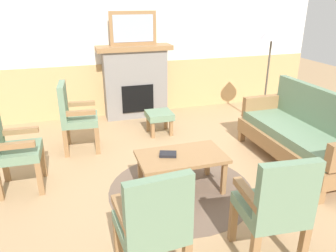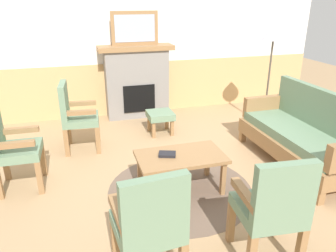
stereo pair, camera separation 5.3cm
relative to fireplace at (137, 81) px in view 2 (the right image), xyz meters
name	(u,v)px [view 2 (the right image)]	position (x,y,z in m)	size (l,w,h in m)	color
ground_plane	(176,178)	(0.00, -2.35, -0.65)	(14.00, 14.00, 0.00)	tan
wall_back	(133,42)	(0.00, 0.25, 0.66)	(7.20, 0.14, 2.70)	white
fireplace	(137,81)	(0.00, 0.00, 0.00)	(1.30, 0.44, 1.28)	gray
framed_picture	(135,28)	(0.00, 0.00, 0.91)	(0.80, 0.04, 0.56)	olive
couch	(301,136)	(1.65, -2.43, -0.26)	(0.70, 1.80, 0.98)	olive
coffee_table	(181,160)	(-0.03, -2.60, -0.27)	(0.96, 0.56, 0.44)	olive
round_rug	(180,189)	(-0.03, -2.60, -0.65)	(1.64, 1.64, 0.01)	brown
book_on_table	(167,154)	(-0.17, -2.57, -0.20)	(0.18, 0.13, 0.03)	black
footstool	(160,117)	(0.18, -0.94, -0.37)	(0.40, 0.40, 0.36)	olive
armchair_near_fireplace	(10,145)	(-1.82, -2.01, -0.11)	(0.49, 0.49, 0.98)	olive
armchair_by_window_left	(75,114)	(-1.11, -1.16, -0.11)	(0.51, 0.51, 0.98)	olive
armchair_front_left	(150,222)	(-0.65, -3.74, -0.11)	(0.52, 0.52, 0.98)	olive
armchair_front_center	(273,206)	(0.32, -3.82, -0.11)	(0.52, 0.52, 0.98)	olive
floor_lamp_by_couch	(273,39)	(1.97, -1.10, 0.80)	(0.36, 0.36, 1.68)	#332D28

